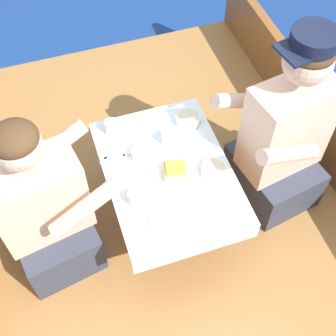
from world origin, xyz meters
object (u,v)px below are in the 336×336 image
person_starboard (283,139)px  coffee_cup_starboard (169,137)px  tin_can (135,197)px  sandwich (175,170)px  coffee_cup_port (112,127)px  person_port (45,210)px

person_starboard → coffee_cup_starboard: size_ratio=10.53×
tin_can → person_starboard: bearing=7.5°
sandwich → tin_can: (-0.22, -0.08, -0.00)m
coffee_cup_starboard → sandwich: bearing=-100.6°
person_starboard → sandwich: 0.56m
coffee_cup_port → person_starboard: bearing=-22.7°
person_starboard → tin_can: 0.79m
person_port → sandwich: 0.62m
coffee_cup_port → tin_can: 0.43m
tin_can → sandwich: bearing=20.6°
person_port → tin_can: person_port is taller
tin_can → person_port: bearing=164.4°
person_port → coffee_cup_port: 0.52m
coffee_cup_port → person_port: bearing=-141.8°
coffee_cup_port → coffee_cup_starboard: coffee_cup_port is taller
coffee_cup_port → tin_can: bearing=-90.7°
person_port → tin_can: bearing=-25.9°
person_port → coffee_cup_port: (0.40, 0.32, 0.09)m
coffee_cup_port → sandwich: bearing=-58.5°
coffee_cup_port → coffee_cup_starboard: bearing=-31.5°
person_port → person_starboard: 1.18m
coffee_cup_starboard → tin_can: (-0.25, -0.28, -0.00)m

